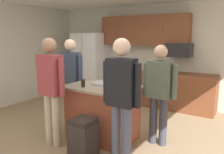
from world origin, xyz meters
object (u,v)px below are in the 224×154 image
(refrigerator, at_px, (90,65))
(trash_bin, at_px, (83,139))
(serving_tray, at_px, (105,84))
(mug_ceramic_white, at_px, (123,83))
(person_guest_right, at_px, (121,94))
(person_guest_left, at_px, (71,76))
(microwave_over_range, at_px, (180,50))
(kitchen_island, at_px, (103,112))
(mug_blue_stoneware, at_px, (121,86))
(person_guest_by_door, at_px, (51,85))
(person_host_foreground, at_px, (159,89))
(glass_pilsner, at_px, (83,83))
(tumbler_amber, at_px, (108,86))

(refrigerator, bearing_deg, trash_bin, -53.91)
(serving_tray, bearing_deg, mug_ceramic_white, 15.52)
(person_guest_right, bearing_deg, person_guest_left, 12.82)
(microwave_over_range, xyz_separation_m, kitchen_island, (-0.61, -2.35, -0.97))
(mug_blue_stoneware, xyz_separation_m, serving_tray, (-0.35, 0.08, -0.03))
(person_guest_by_door, relative_size, mug_blue_stoneware, 14.71)
(refrigerator, height_order, person_host_foreground, refrigerator)
(mug_blue_stoneware, bearing_deg, serving_tray, 167.11)
(refrigerator, bearing_deg, person_guest_by_door, -63.30)
(person_guest_by_door, bearing_deg, glass_pilsner, 2.44)
(mug_ceramic_white, bearing_deg, refrigerator, 138.24)
(mug_blue_stoneware, bearing_deg, refrigerator, 136.50)
(glass_pilsner, height_order, trash_bin, glass_pilsner)
(refrigerator, xyz_separation_m, person_guest_by_door, (1.45, -2.89, 0.09))
(kitchen_island, distance_m, person_guest_by_door, 1.01)
(person_host_foreground, bearing_deg, refrigerator, -52.36)
(mug_blue_stoneware, bearing_deg, person_host_foreground, 29.39)
(person_host_foreground, height_order, person_guest_left, person_guest_left)
(person_guest_by_door, height_order, mug_ceramic_white, person_guest_by_door)
(tumbler_amber, bearing_deg, person_guest_by_door, -148.99)
(person_host_foreground, xyz_separation_m, person_guest_by_door, (-1.44, -0.96, 0.07))
(mug_blue_stoneware, bearing_deg, kitchen_island, 179.84)
(kitchen_island, height_order, person_guest_right, person_guest_right)
(microwave_over_range, bearing_deg, person_guest_left, -126.04)
(mug_blue_stoneware, distance_m, mug_ceramic_white, 0.17)
(tumbler_amber, height_order, mug_ceramic_white, tumbler_amber)
(mug_ceramic_white, bearing_deg, person_guest_right, -62.34)
(person_guest_left, relative_size, mug_blue_stoneware, 14.44)
(trash_bin, bearing_deg, person_guest_left, 138.77)
(person_guest_by_door, bearing_deg, person_guest_left, 63.29)
(person_guest_by_door, relative_size, mug_ceramic_white, 13.46)
(person_host_foreground, distance_m, serving_tray, 0.93)
(person_guest_by_door, bearing_deg, person_guest_right, -45.70)
(person_guest_left, relative_size, mug_ceramic_white, 13.22)
(person_guest_by_door, xyz_separation_m, trash_bin, (0.70, -0.06, -0.72))
(serving_tray, bearing_deg, person_host_foreground, 14.13)
(tumbler_amber, height_order, trash_bin, tumbler_amber)
(kitchen_island, distance_m, tumbler_amber, 0.61)
(person_guest_left, bearing_deg, glass_pilsner, -19.90)
(glass_pilsner, xyz_separation_m, serving_tray, (0.23, 0.32, -0.04))
(tumbler_amber, bearing_deg, mug_blue_stoneware, 57.32)
(serving_tray, bearing_deg, mug_blue_stoneware, -12.89)
(person_guest_left, bearing_deg, serving_tray, 4.72)
(person_guest_right, height_order, serving_tray, person_guest_right)
(person_host_foreground, height_order, mug_ceramic_white, person_host_foreground)
(person_guest_left, bearing_deg, person_guest_by_door, -52.33)
(refrigerator, relative_size, kitchen_island, 1.49)
(glass_pilsner, distance_m, trash_bin, 0.93)
(glass_pilsner, bearing_deg, trash_bin, -51.32)
(tumbler_amber, bearing_deg, person_guest_right, -38.90)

